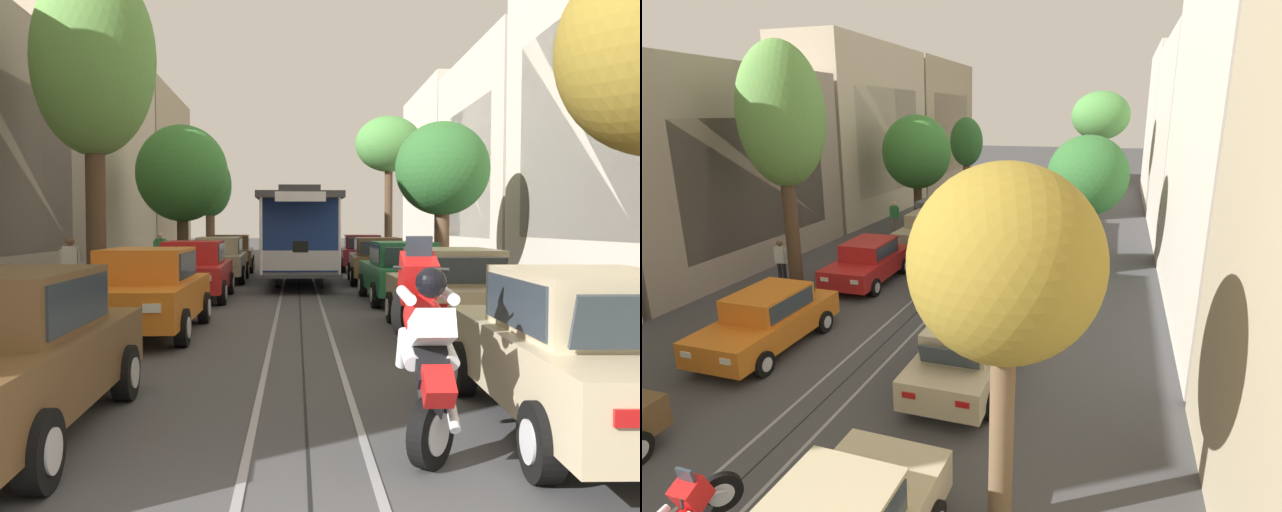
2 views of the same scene
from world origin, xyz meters
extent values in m
plane|color=#424244|center=(0.00, 18.86, 0.00)|extent=(160.00, 160.00, 0.00)
cube|color=gray|center=(-0.53, 21.58, 0.01)|extent=(0.08, 55.16, 0.01)
cube|color=gray|center=(0.53, 21.58, 0.01)|extent=(0.08, 55.16, 0.01)
cube|color=black|center=(0.00, 21.58, 0.00)|extent=(0.03, 55.16, 0.01)
cube|color=gray|center=(-10.29, 15.68, 3.99)|extent=(5.37, 11.49, 7.98)
cube|color=#2D3842|center=(-7.63, 15.68, 3.59)|extent=(0.04, 8.25, 4.79)
cube|color=#BCAD93|center=(-9.68, 27.47, 5.07)|extent=(4.15, 11.49, 10.15)
cube|color=#2D3842|center=(-7.63, 27.47, 4.57)|extent=(0.04, 8.25, 6.09)
cube|color=tan|center=(-10.12, 39.26, 5.09)|extent=(5.03, 11.49, 10.19)
cube|color=#2D3842|center=(-7.63, 39.26, 4.58)|extent=(0.04, 8.25, 6.11)
cube|color=#2D3842|center=(7.63, 15.68, 4.82)|extent=(0.04, 8.25, 6.43)
cube|color=beige|center=(10.00, 27.47, 4.89)|extent=(4.78, 11.49, 9.78)
cube|color=#2D3842|center=(7.63, 27.47, 4.40)|extent=(0.04, 8.25, 5.87)
cube|color=beige|center=(9.65, 39.26, 5.25)|extent=(4.09, 11.49, 10.50)
cube|color=#2D3842|center=(7.63, 39.26, 4.73)|extent=(0.04, 8.25, 6.30)
cube|color=#B21414|center=(-2.39, 5.55, 0.75)|extent=(0.28, 0.04, 0.12)
cube|color=orange|center=(-2.86, 9.41, 0.65)|extent=(1.81, 4.30, 0.66)
cube|color=orange|center=(-2.86, 9.56, 1.28)|extent=(1.48, 2.07, 0.60)
cube|color=#2D3842|center=(-2.86, 8.73, 1.26)|extent=(1.33, 0.22, 0.47)
cube|color=#2D3842|center=(-2.86, 10.75, 1.26)|extent=(1.30, 0.20, 0.45)
cube|color=#2D3842|center=(-2.11, 9.57, 1.28)|extent=(0.03, 1.81, 0.47)
cube|color=#2D3842|center=(-3.61, 9.56, 1.28)|extent=(0.03, 1.81, 0.47)
cube|color=white|center=(-2.30, 7.26, 0.75)|extent=(0.28, 0.04, 0.14)
cube|color=#B21414|center=(-2.31, 11.58, 0.75)|extent=(0.28, 0.04, 0.12)
cube|color=white|center=(-3.41, 7.25, 0.75)|extent=(0.28, 0.04, 0.14)
cube|color=#B21414|center=(-3.42, 11.57, 0.75)|extent=(0.28, 0.04, 0.12)
cylinder|color=black|center=(-1.98, 8.08, 0.32)|extent=(0.20, 0.64, 0.64)
cylinder|color=silver|center=(-1.87, 8.08, 0.32)|extent=(0.02, 0.35, 0.35)
cylinder|color=black|center=(-3.74, 8.08, 0.32)|extent=(0.20, 0.64, 0.64)
cylinder|color=silver|center=(-3.85, 8.08, 0.32)|extent=(0.02, 0.35, 0.35)
cylinder|color=black|center=(-1.98, 10.75, 0.32)|extent=(0.20, 0.64, 0.64)
cylinder|color=silver|center=(-1.87, 10.75, 0.32)|extent=(0.02, 0.35, 0.35)
cylinder|color=black|center=(-3.74, 10.75, 0.32)|extent=(0.20, 0.64, 0.64)
cylinder|color=silver|center=(-3.85, 10.74, 0.32)|extent=(0.02, 0.35, 0.35)
cube|color=red|center=(-2.87, 15.18, 0.65)|extent=(1.91, 4.34, 0.66)
cube|color=red|center=(-2.88, 15.33, 1.28)|extent=(1.53, 2.10, 0.60)
cube|color=#2D3842|center=(-2.86, 14.49, 1.26)|extent=(1.34, 0.25, 0.47)
cube|color=#2D3842|center=(-2.91, 16.51, 1.26)|extent=(1.30, 0.23, 0.45)
cube|color=#2D3842|center=(-2.13, 15.34, 1.28)|extent=(0.08, 1.81, 0.47)
cube|color=#2D3842|center=(-3.63, 15.31, 1.28)|extent=(0.08, 1.81, 0.47)
cube|color=white|center=(-2.26, 13.03, 0.75)|extent=(0.28, 0.05, 0.14)
cube|color=#B21414|center=(-2.37, 17.35, 0.75)|extent=(0.28, 0.05, 0.12)
cube|color=white|center=(-3.38, 13.00, 0.75)|extent=(0.28, 0.05, 0.14)
cube|color=#B21414|center=(-3.49, 17.32, 0.75)|extent=(0.28, 0.05, 0.12)
cylinder|color=black|center=(-1.96, 13.86, 0.32)|extent=(0.22, 0.64, 0.64)
cylinder|color=silver|center=(-1.85, 13.87, 0.32)|extent=(0.03, 0.35, 0.35)
cylinder|color=black|center=(-3.72, 13.82, 0.32)|extent=(0.22, 0.64, 0.64)
cylinder|color=silver|center=(-3.83, 13.82, 0.32)|extent=(0.03, 0.35, 0.35)
cylinder|color=black|center=(-2.03, 16.53, 0.32)|extent=(0.22, 0.64, 0.64)
cylinder|color=silver|center=(-1.92, 16.53, 0.32)|extent=(0.03, 0.35, 0.35)
cylinder|color=black|center=(-3.79, 16.49, 0.32)|extent=(0.22, 0.64, 0.64)
cylinder|color=silver|center=(-3.90, 16.48, 0.32)|extent=(0.03, 0.35, 0.35)
cube|color=#C1B28E|center=(-2.85, 20.98, 0.65)|extent=(1.89, 4.34, 0.66)
cube|color=#C1B28E|center=(-2.85, 21.13, 1.28)|extent=(1.52, 2.09, 0.60)
cube|color=#2D3842|center=(-2.83, 20.29, 1.26)|extent=(1.34, 0.25, 0.47)
cube|color=#2D3842|center=(-2.87, 22.31, 1.26)|extent=(1.30, 0.22, 0.45)
cube|color=#2D3842|center=(-2.10, 21.14, 1.28)|extent=(0.07, 1.81, 0.47)
cube|color=#2D3842|center=(-3.60, 21.11, 1.28)|extent=(0.07, 1.81, 0.47)
cube|color=white|center=(-2.24, 18.83, 0.75)|extent=(0.28, 0.05, 0.14)
cube|color=#B21414|center=(-2.33, 23.15, 0.75)|extent=(0.28, 0.05, 0.12)
cube|color=white|center=(-3.36, 18.80, 0.75)|extent=(0.28, 0.05, 0.14)
cube|color=#B21414|center=(-3.45, 23.12, 0.75)|extent=(0.28, 0.05, 0.12)
cylinder|color=black|center=(-1.94, 19.66, 0.32)|extent=(0.21, 0.64, 0.64)
cylinder|color=silver|center=(-1.83, 19.66, 0.32)|extent=(0.03, 0.35, 0.35)
cylinder|color=black|center=(-3.70, 19.62, 0.32)|extent=(0.21, 0.64, 0.64)
cylinder|color=silver|center=(-3.81, 19.62, 0.32)|extent=(0.03, 0.35, 0.35)
cylinder|color=black|center=(-1.99, 22.33, 0.32)|extent=(0.21, 0.64, 0.64)
cylinder|color=silver|center=(-1.88, 22.33, 0.32)|extent=(0.03, 0.35, 0.35)
cylinder|color=black|center=(-3.75, 22.29, 0.32)|extent=(0.21, 0.64, 0.64)
cylinder|color=silver|center=(-3.86, 22.29, 0.32)|extent=(0.03, 0.35, 0.35)
cube|color=brown|center=(-2.92, 26.22, 0.65)|extent=(2.00, 4.38, 0.66)
cube|color=brown|center=(-2.92, 26.37, 1.28)|extent=(1.57, 2.13, 0.60)
cube|color=#2D3842|center=(-2.88, 25.53, 1.26)|extent=(1.34, 0.28, 0.47)
cube|color=#2D3842|center=(-2.98, 27.55, 1.26)|extent=(1.30, 0.26, 0.45)
cube|color=#2D3842|center=(-2.18, 26.40, 1.28)|extent=(0.12, 1.81, 0.47)
cube|color=#2D3842|center=(-3.67, 26.33, 1.28)|extent=(0.12, 1.81, 0.47)
cube|color=white|center=(-2.26, 24.09, 0.75)|extent=(0.28, 0.05, 0.14)
cube|color=#B21414|center=(-2.46, 28.40, 0.75)|extent=(0.28, 0.05, 0.12)
cube|color=white|center=(-3.37, 24.04, 0.75)|extent=(0.28, 0.05, 0.14)
cube|color=#B21414|center=(-3.58, 28.35, 0.75)|extent=(0.28, 0.05, 0.12)
cylinder|color=black|center=(-1.98, 24.93, 0.32)|extent=(0.23, 0.65, 0.64)
cylinder|color=silver|center=(-1.87, 24.93, 0.32)|extent=(0.04, 0.35, 0.35)
cylinder|color=black|center=(-3.73, 24.85, 0.32)|extent=(0.23, 0.65, 0.64)
cylinder|color=silver|center=(-3.84, 24.84, 0.32)|extent=(0.04, 0.35, 0.35)
cylinder|color=black|center=(-2.10, 27.59, 0.32)|extent=(0.23, 0.65, 0.64)
cylinder|color=silver|center=(-1.99, 27.60, 0.32)|extent=(0.04, 0.35, 0.35)
cylinder|color=black|center=(-3.86, 27.51, 0.32)|extent=(0.23, 0.65, 0.64)
cylinder|color=silver|center=(-3.97, 27.50, 0.32)|extent=(0.04, 0.35, 0.35)
cube|color=#2D3842|center=(2.74, 4.15, 1.26)|extent=(1.34, 0.25, 0.47)
cube|color=white|center=(2.21, 5.63, 0.75)|extent=(0.28, 0.05, 0.14)
cube|color=white|center=(3.33, 5.61, 0.75)|extent=(0.28, 0.05, 0.14)
cylinder|color=black|center=(1.87, 4.81, 0.32)|extent=(0.21, 0.64, 0.64)
cylinder|color=silver|center=(1.76, 4.81, 0.32)|extent=(0.03, 0.35, 0.35)
cube|color=#C1B28E|center=(2.76, 9.37, 0.65)|extent=(1.81, 4.30, 0.66)
cube|color=#C1B28E|center=(2.76, 9.22, 1.28)|extent=(1.48, 2.07, 0.60)
cube|color=#2D3842|center=(2.76, 10.06, 1.26)|extent=(1.33, 0.22, 0.47)
cube|color=#2D3842|center=(2.76, 8.03, 1.26)|extent=(1.30, 0.20, 0.45)
cube|color=#2D3842|center=(2.01, 9.22, 1.28)|extent=(0.03, 1.81, 0.47)
cube|color=#2D3842|center=(3.51, 9.22, 1.28)|extent=(0.03, 1.81, 0.47)
cube|color=white|center=(2.20, 11.53, 0.75)|extent=(0.28, 0.04, 0.14)
cube|color=#B21414|center=(2.21, 7.21, 0.75)|extent=(0.28, 0.04, 0.12)
cube|color=white|center=(3.32, 11.53, 0.75)|extent=(0.28, 0.04, 0.14)
cube|color=#B21414|center=(3.32, 7.21, 0.75)|extent=(0.28, 0.04, 0.12)
cylinder|color=black|center=(1.88, 10.70, 0.32)|extent=(0.20, 0.64, 0.64)
cylinder|color=silver|center=(1.77, 10.70, 0.32)|extent=(0.02, 0.35, 0.35)
cylinder|color=black|center=(3.64, 10.70, 0.32)|extent=(0.20, 0.64, 0.64)
cylinder|color=silver|center=(3.75, 10.70, 0.32)|extent=(0.02, 0.35, 0.35)
cylinder|color=black|center=(1.88, 8.03, 0.32)|extent=(0.20, 0.64, 0.64)
cylinder|color=silver|center=(1.77, 8.03, 0.32)|extent=(0.02, 0.35, 0.35)
cylinder|color=black|center=(3.64, 8.04, 0.32)|extent=(0.20, 0.64, 0.64)
cylinder|color=silver|center=(3.75, 8.04, 0.32)|extent=(0.02, 0.35, 0.35)
cube|color=#1E6038|center=(2.69, 14.48, 0.65)|extent=(1.87, 4.33, 0.66)
cube|color=#1E6038|center=(2.69, 14.33, 1.28)|extent=(1.51, 2.09, 0.60)
cube|color=#2D3842|center=(2.67, 15.17, 1.26)|extent=(1.34, 0.24, 0.47)
cube|color=#2D3842|center=(2.71, 13.15, 1.26)|extent=(1.30, 0.22, 0.45)
cube|color=#2D3842|center=(1.94, 14.32, 1.28)|extent=(0.06, 1.81, 0.47)
cube|color=#2D3842|center=(3.44, 14.34, 1.28)|extent=(0.06, 1.81, 0.47)
cube|color=white|center=(2.09, 16.63, 0.75)|extent=(0.28, 0.04, 0.14)
cube|color=#B21414|center=(2.16, 12.31, 0.75)|extent=(0.28, 0.04, 0.12)
cube|color=white|center=(3.21, 16.65, 0.75)|extent=(0.28, 0.04, 0.14)
cube|color=#B21414|center=(3.28, 12.33, 0.75)|extent=(0.28, 0.04, 0.12)
cylinder|color=black|center=(1.78, 15.80, 0.32)|extent=(0.21, 0.64, 0.64)
cylinder|color=silver|center=(1.67, 15.80, 0.32)|extent=(0.03, 0.35, 0.35)
cylinder|color=black|center=(3.54, 15.83, 0.32)|extent=(0.21, 0.64, 0.64)
cylinder|color=silver|center=(3.65, 15.83, 0.32)|extent=(0.03, 0.35, 0.35)
cylinder|color=black|center=(1.83, 13.14, 0.32)|extent=(0.21, 0.64, 0.64)
cylinder|color=silver|center=(1.72, 13.13, 0.32)|extent=(0.03, 0.35, 0.35)
cylinder|color=black|center=(3.59, 13.16, 0.32)|extent=(0.21, 0.64, 0.64)
cylinder|color=silver|center=(3.70, 13.16, 0.32)|extent=(0.03, 0.35, 0.35)
cube|color=brown|center=(2.73, 20.21, 0.65)|extent=(1.98, 4.37, 0.66)
cube|color=brown|center=(2.72, 20.06, 1.28)|extent=(1.56, 2.12, 0.60)
cube|color=#2D3842|center=(2.76, 20.90, 1.26)|extent=(1.34, 0.28, 0.47)
cube|color=#2D3842|center=(2.67, 18.88, 1.26)|extent=(1.30, 0.25, 0.45)
cube|color=#2D3842|center=(1.98, 20.10, 1.28)|extent=(0.11, 1.81, 0.47)
cube|color=#2D3842|center=(3.47, 20.03, 1.28)|extent=(0.11, 1.81, 0.47)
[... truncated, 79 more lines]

